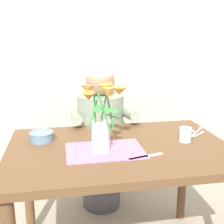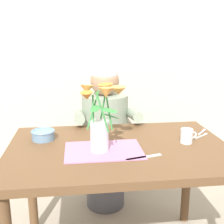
# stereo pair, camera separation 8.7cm
# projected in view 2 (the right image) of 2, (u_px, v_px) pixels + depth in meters

# --- Properties ---
(wood_panel_backdrop) EXTENTS (4.00, 0.10, 2.50)m
(wood_panel_backdrop) POSITION_uv_depth(u_px,v_px,m) (102.00, 44.00, 2.44)
(wood_panel_backdrop) COLOR beige
(wood_panel_backdrop) RESTS_ON ground_plane
(dining_table) EXTENTS (1.20, 0.80, 0.74)m
(dining_table) POSITION_uv_depth(u_px,v_px,m) (119.00, 163.00, 1.59)
(dining_table) COLOR brown
(dining_table) RESTS_ON ground_plane
(seated_person) EXTENTS (0.45, 0.47, 1.14)m
(seated_person) POSITION_uv_depth(u_px,v_px,m) (105.00, 138.00, 2.20)
(seated_person) COLOR #4C4C56
(seated_person) RESTS_ON ground_plane
(striped_placemat) EXTENTS (0.40, 0.28, 0.00)m
(striped_placemat) POSITION_uv_depth(u_px,v_px,m) (104.00, 150.00, 1.50)
(striped_placemat) COLOR #B275A3
(striped_placemat) RESTS_ON dining_table
(flower_vase) EXTENTS (0.26, 0.24, 0.35)m
(flower_vase) POSITION_uv_depth(u_px,v_px,m) (101.00, 116.00, 1.45)
(flower_vase) COLOR silver
(flower_vase) RESTS_ON dining_table
(ceramic_bowl) EXTENTS (0.14, 0.14, 0.06)m
(ceramic_bowl) POSITION_uv_depth(u_px,v_px,m) (43.00, 134.00, 1.66)
(ceramic_bowl) COLOR #6689A8
(ceramic_bowl) RESTS_ON dining_table
(dinner_knife) EXTENTS (0.19, 0.06, 0.00)m
(dinner_knife) POSITION_uv_depth(u_px,v_px,m) (144.00, 157.00, 1.41)
(dinner_knife) COLOR silver
(dinner_knife) RESTS_ON dining_table
(tea_cup) EXTENTS (0.09, 0.07, 0.08)m
(tea_cup) POSITION_uv_depth(u_px,v_px,m) (187.00, 136.00, 1.60)
(tea_cup) COLOR silver
(tea_cup) RESTS_ON dining_table
(spoon_0) EXTENTS (0.09, 0.10, 0.01)m
(spoon_0) POSITION_uv_depth(u_px,v_px,m) (203.00, 131.00, 1.80)
(spoon_0) COLOR silver
(spoon_0) RESTS_ON dining_table
(spoon_1) EXTENTS (0.11, 0.08, 0.01)m
(spoon_1) POSITION_uv_depth(u_px,v_px,m) (203.00, 135.00, 1.73)
(spoon_1) COLOR silver
(spoon_1) RESTS_ON dining_table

